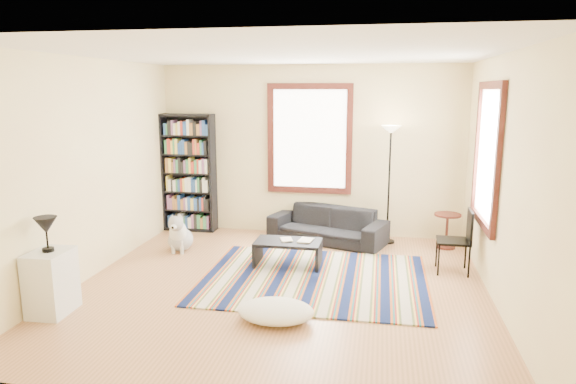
% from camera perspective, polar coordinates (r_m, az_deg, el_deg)
% --- Properties ---
extents(floor, '(5.00, 5.00, 0.10)m').
position_cam_1_polar(floor, '(6.48, -0.81, -10.89)').
color(floor, tan).
rests_on(floor, ground).
extents(ceiling, '(5.00, 5.00, 0.10)m').
position_cam_1_polar(ceiling, '(6.02, -0.89, 15.61)').
color(ceiling, white).
rests_on(ceiling, floor).
extents(wall_back, '(5.00, 0.10, 2.80)m').
position_cam_1_polar(wall_back, '(8.58, 2.48, 4.62)').
color(wall_back, '#F4EAA4').
rests_on(wall_back, floor).
extents(wall_front, '(5.00, 0.10, 2.80)m').
position_cam_1_polar(wall_front, '(3.67, -8.63, -4.61)').
color(wall_front, '#F4EAA4').
rests_on(wall_front, floor).
extents(wall_left, '(0.10, 5.00, 2.80)m').
position_cam_1_polar(wall_left, '(7.03, -21.69, 2.34)').
color(wall_left, '#F4EAA4').
rests_on(wall_left, floor).
extents(wall_right, '(0.10, 5.00, 2.80)m').
position_cam_1_polar(wall_right, '(6.13, 23.24, 1.00)').
color(wall_right, '#F4EAA4').
rests_on(wall_right, floor).
extents(window_back, '(1.20, 0.06, 1.60)m').
position_cam_1_polar(window_back, '(8.48, 2.41, 5.90)').
color(window_back, white).
rests_on(window_back, wall_back).
extents(window_right, '(0.06, 1.20, 1.60)m').
position_cam_1_polar(window_right, '(6.86, 21.28, 3.85)').
color(window_right, white).
rests_on(window_right, wall_right).
extents(rug, '(2.86, 2.29, 0.02)m').
position_cam_1_polar(rug, '(6.70, 2.92, -9.59)').
color(rug, '#0B153A').
rests_on(rug, floor).
extents(sofa, '(1.99, 1.29, 0.54)m').
position_cam_1_polar(sofa, '(8.26, 4.39, -3.65)').
color(sofa, black).
rests_on(sofa, floor).
extents(bookshelf, '(0.90, 0.30, 2.00)m').
position_cam_1_polar(bookshelf, '(8.93, -10.95, 2.10)').
color(bookshelf, black).
rests_on(bookshelf, floor).
extents(coffee_table, '(0.97, 0.65, 0.36)m').
position_cam_1_polar(coffee_table, '(7.12, -0.00, -6.84)').
color(coffee_table, black).
rests_on(coffee_table, floor).
extents(book_a, '(0.25, 0.21, 0.02)m').
position_cam_1_polar(book_a, '(7.08, -0.80, -5.34)').
color(book_a, beige).
rests_on(book_a, coffee_table).
extents(book_b, '(0.22, 0.27, 0.02)m').
position_cam_1_polar(book_b, '(7.09, 1.27, -5.33)').
color(book_b, beige).
rests_on(book_b, coffee_table).
extents(floor_cushion, '(0.93, 0.78, 0.20)m').
position_cam_1_polar(floor_cushion, '(5.56, -1.38, -13.09)').
color(floor_cushion, beige).
rests_on(floor_cushion, floor).
extents(floor_lamp, '(0.31, 0.31, 1.86)m').
position_cam_1_polar(floor_lamp, '(8.17, 11.15, 0.74)').
color(floor_lamp, black).
rests_on(floor_lamp, floor).
extents(side_table, '(0.49, 0.49, 0.54)m').
position_cam_1_polar(side_table, '(8.25, 17.23, -4.15)').
color(side_table, '#481812').
rests_on(side_table, floor).
extents(folding_chair, '(0.43, 0.41, 0.86)m').
position_cam_1_polar(folding_chair, '(7.16, 17.90, -5.21)').
color(folding_chair, black).
rests_on(folding_chair, floor).
extents(white_cabinet, '(0.40, 0.51, 0.70)m').
position_cam_1_polar(white_cabinet, '(6.19, -24.81, -9.10)').
color(white_cabinet, silver).
rests_on(white_cabinet, floor).
extents(table_lamp, '(0.31, 0.31, 0.38)m').
position_cam_1_polar(table_lamp, '(6.04, -25.24, -4.28)').
color(table_lamp, black).
rests_on(table_lamp, white_cabinet).
extents(dog, '(0.46, 0.61, 0.58)m').
position_cam_1_polar(dog, '(7.93, -11.87, -4.38)').
color(dog, silver).
rests_on(dog, floor).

